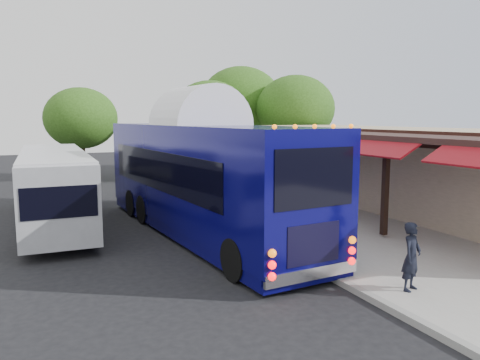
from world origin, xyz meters
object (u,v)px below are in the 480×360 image
ped_c (261,179)px  ped_d (227,169)px  city_bus (54,184)px  ped_a (412,257)px  ped_b (297,190)px  coach_bus (200,172)px

ped_c → ped_d: (-0.00, 4.37, 0.00)m
ped_c → city_bus: bearing=-10.2°
ped_a → ped_b: ped_b is taller
ped_d → ped_a: bearing=97.6°
coach_bus → ped_d: 10.63m
ped_b → ped_d: bearing=-97.3°
ped_c → ped_a: bearing=61.0°
ped_a → ped_d: bearing=58.7°
coach_bus → ped_c: bearing=40.7°
coach_bus → city_bus: 5.93m
city_bus → ped_b: bearing=-11.8°
city_bus → ped_a: city_bus is taller
ped_a → ped_d: 17.00m
ped_a → ped_d: size_ratio=0.82×
city_bus → ped_d: size_ratio=5.43×
city_bus → ped_d: 11.04m
city_bus → ped_c: bearing=8.7°
coach_bus → ped_d: size_ratio=6.73×
ped_b → ped_c: ped_c is taller
ped_b → ped_a: bearing=68.1°
coach_bus → ped_a: coach_bus is taller
ped_a → ped_c: (2.35, 12.47, 0.17)m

